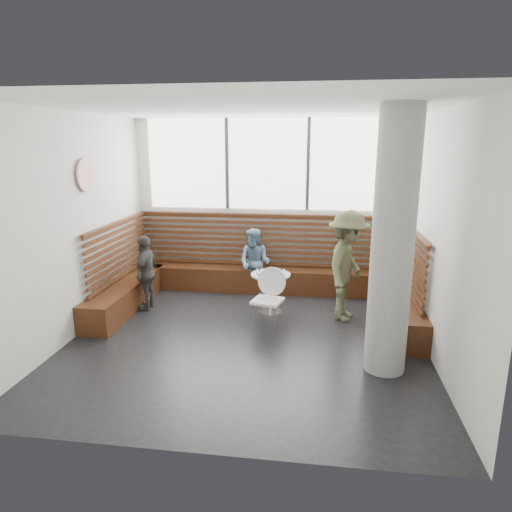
# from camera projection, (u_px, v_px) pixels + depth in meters

# --- Properties ---
(room) EXTENTS (5.00, 5.00, 3.20)m
(room) POSITION_uv_depth(u_px,v_px,m) (246.00, 231.00, 6.19)
(room) COLOR silver
(room) RESTS_ON ground
(booth) EXTENTS (5.00, 2.50, 1.44)m
(booth) POSITION_uv_depth(u_px,v_px,m) (262.00, 278.00, 8.18)
(booth) COLOR #391D0E
(booth) RESTS_ON ground
(concrete_column) EXTENTS (0.50, 0.50, 3.20)m
(concrete_column) POSITION_uv_depth(u_px,v_px,m) (393.00, 245.00, 5.36)
(concrete_column) COLOR gray
(concrete_column) RESTS_ON ground
(wall_art) EXTENTS (0.03, 0.50, 0.50)m
(wall_art) POSITION_uv_depth(u_px,v_px,m) (86.00, 175.00, 6.73)
(wall_art) COLOR white
(wall_art) RESTS_ON room
(cafe_table) EXTENTS (0.65, 0.65, 0.67)m
(cafe_table) POSITION_uv_depth(u_px,v_px,m) (271.00, 285.00, 7.53)
(cafe_table) COLOR silver
(cafe_table) RESTS_ON ground
(cafe_chair) EXTENTS (0.45, 0.44, 0.93)m
(cafe_chair) POSITION_uv_depth(u_px,v_px,m) (268.00, 294.00, 6.89)
(cafe_chair) COLOR white
(cafe_chair) RESTS_ON ground
(adult_man) EXTENTS (0.98, 1.28, 1.76)m
(adult_man) POSITION_uv_depth(u_px,v_px,m) (348.00, 266.00, 7.15)
(adult_man) COLOR #4D5136
(adult_man) RESTS_ON ground
(child_back) EXTENTS (0.73, 0.65, 1.25)m
(child_back) POSITION_uv_depth(u_px,v_px,m) (255.00, 263.00, 8.35)
(child_back) COLOR #6188A9
(child_back) RESTS_ON ground
(child_left) EXTENTS (0.32, 0.75, 1.27)m
(child_left) POSITION_uv_depth(u_px,v_px,m) (146.00, 272.00, 7.68)
(child_left) COLOR #43423C
(child_left) RESTS_ON ground
(plate_near) EXTENTS (0.21, 0.21, 0.01)m
(plate_near) POSITION_uv_depth(u_px,v_px,m) (265.00, 271.00, 7.64)
(plate_near) COLOR white
(plate_near) RESTS_ON cafe_table
(plate_far) EXTENTS (0.19, 0.19, 0.01)m
(plate_far) POSITION_uv_depth(u_px,v_px,m) (279.00, 271.00, 7.64)
(plate_far) COLOR white
(plate_far) RESTS_ON cafe_table
(glass_left) EXTENTS (0.06, 0.06, 0.10)m
(glass_left) POSITION_uv_depth(u_px,v_px,m) (258.00, 271.00, 7.46)
(glass_left) COLOR white
(glass_left) RESTS_ON cafe_table
(glass_mid) EXTENTS (0.07, 0.07, 0.11)m
(glass_mid) POSITION_uv_depth(u_px,v_px,m) (275.00, 271.00, 7.43)
(glass_mid) COLOR white
(glass_mid) RESTS_ON cafe_table
(glass_right) EXTENTS (0.07, 0.07, 0.10)m
(glass_right) POSITION_uv_depth(u_px,v_px,m) (282.00, 272.00, 7.42)
(glass_right) COLOR white
(glass_right) RESTS_ON cafe_table
(menu_card) EXTENTS (0.22, 0.17, 0.00)m
(menu_card) POSITION_uv_depth(u_px,v_px,m) (270.00, 277.00, 7.31)
(menu_card) COLOR #A5C64C
(menu_card) RESTS_ON cafe_table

